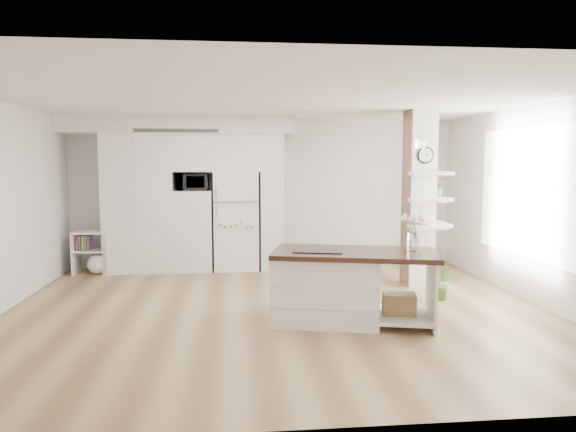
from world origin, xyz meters
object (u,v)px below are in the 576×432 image
(kitchen_island, at_px, (336,284))
(bookshelf, at_px, (95,255))
(refrigerator, at_px, (236,221))
(floor_plant_a, at_px, (443,284))

(kitchen_island, relative_size, bookshelf, 2.82)
(refrigerator, bearing_deg, floor_plant_a, -40.46)
(refrigerator, height_order, bookshelf, refrigerator)
(bookshelf, xyz_separation_m, floor_plant_a, (5.28, -2.25, -0.09))
(refrigerator, relative_size, floor_plant_a, 3.82)
(refrigerator, height_order, kitchen_island, refrigerator)
(floor_plant_a, bearing_deg, refrigerator, 139.54)
(kitchen_island, relative_size, floor_plant_a, 4.55)
(kitchen_island, xyz_separation_m, floor_plant_a, (1.66, 0.77, -0.22))
(refrigerator, height_order, floor_plant_a, refrigerator)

